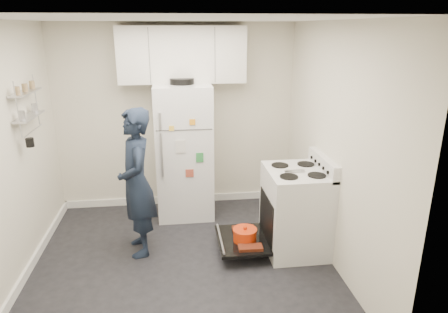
{
  "coord_description": "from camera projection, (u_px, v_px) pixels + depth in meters",
  "views": [
    {
      "loc": [
        -0.04,
        -3.78,
        2.43
      ],
      "look_at": [
        0.51,
        0.44,
        1.05
      ],
      "focal_mm": 32.0,
      "sensor_mm": 36.0,
      "label": 1
    }
  ],
  "objects": [
    {
      "name": "room",
      "position": [
        176.0,
        156.0,
        3.97
      ],
      "size": [
        3.21,
        3.21,
        2.51
      ],
      "color": "black",
      "rests_on": "ground"
    },
    {
      "name": "electric_range",
      "position": [
        294.0,
        211.0,
        4.47
      ],
      "size": [
        0.66,
        0.76,
        1.1
      ],
      "color": "silver",
      "rests_on": "ground"
    },
    {
      "name": "open_oven_door",
      "position": [
        243.0,
        238.0,
        4.47
      ],
      "size": [
        0.55,
        0.7,
        0.22
      ],
      "color": "black",
      "rests_on": "ground"
    },
    {
      "name": "refrigerator",
      "position": [
        184.0,
        151.0,
        5.23
      ],
      "size": [
        0.72,
        0.74,
        1.82
      ],
      "color": "silver",
      "rests_on": "ground"
    },
    {
      "name": "upper_cabinets",
      "position": [
        182.0,
        55.0,
        5.03
      ],
      "size": [
        1.6,
        0.33,
        0.7
      ],
      "primitive_type": "cube",
      "color": "silver",
      "rests_on": "room"
    },
    {
      "name": "wall_shelf_rack",
      "position": [
        27.0,
        105.0,
        4.08
      ],
      "size": [
        0.14,
        0.6,
        0.61
      ],
      "color": "#B2B2B7",
      "rests_on": "room"
    },
    {
      "name": "person",
      "position": [
        137.0,
        183.0,
        4.32
      ],
      "size": [
        0.5,
        0.66,
        1.65
      ],
      "primitive_type": "imported",
      "rotation": [
        0.0,
        0.0,
        -1.38
      ],
      "color": "black",
      "rests_on": "ground"
    }
  ]
}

